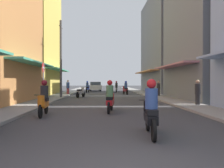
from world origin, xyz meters
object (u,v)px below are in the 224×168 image
at_px(motorbike_orange, 44,100).
at_px(pedestrian_far, 68,88).
at_px(motorbike_red, 110,98).
at_px(motorbike_blue, 88,87).
at_px(parked_car, 95,86).
at_px(motorbike_white, 116,87).
at_px(street_sign_no_entry, 43,78).
at_px(motorbike_maroon, 125,88).
at_px(pedestrian_foreground, 198,93).
at_px(utility_pole, 61,59).
at_px(pedestrian_midway, 159,89).
at_px(motorbike_black, 151,110).
at_px(motorbike_silver, 81,92).

bearing_deg(motorbike_orange, pedestrian_far, 94.73).
distance_m(motorbike_orange, motorbike_red, 3.12).
height_order(motorbike_blue, parked_car, motorbike_blue).
bearing_deg(motorbike_white, street_sign_no_entry, -107.75).
relative_size(motorbike_maroon, motorbike_orange, 0.99).
distance_m(pedestrian_far, pedestrian_foreground, 14.94).
relative_size(motorbike_blue, utility_pole, 0.26).
bearing_deg(motorbike_white, pedestrian_midway, -69.79).
distance_m(motorbike_blue, motorbike_red, 19.35).
relative_size(pedestrian_far, street_sign_no_entry, 0.63).
bearing_deg(motorbike_white, parked_car, 126.62).
height_order(motorbike_blue, pedestrian_foreground, pedestrian_foreground).
bearing_deg(parked_car, pedestrian_midway, -64.25).
height_order(motorbike_blue, motorbike_black, same).
bearing_deg(pedestrian_midway, motorbike_orange, -125.06).
relative_size(motorbike_orange, pedestrian_midway, 1.16).
xyz_separation_m(parked_car, pedestrian_foreground, (6.86, -22.14, 0.07)).
distance_m(pedestrian_foreground, utility_pole, 11.89).
bearing_deg(motorbike_red, pedestrian_foreground, 22.53).
bearing_deg(motorbike_maroon, parked_car, 111.05).
xyz_separation_m(motorbike_orange, parked_car, (1.44, 25.32, 0.04)).
distance_m(motorbike_red, motorbike_black, 4.79).
distance_m(motorbike_maroon, parked_car, 10.57).
distance_m(motorbike_red, pedestrian_foreground, 5.78).
relative_size(motorbike_black, utility_pole, 0.26).
xyz_separation_m(motorbike_blue, street_sign_no_entry, (-1.58, -16.40, 1.01)).
bearing_deg(motorbike_red, motorbike_silver, 103.24).
relative_size(motorbike_white, street_sign_no_entry, 0.68).
distance_m(motorbike_red, street_sign_no_entry, 4.95).
relative_size(pedestrian_midway, pedestrian_far, 0.94).
bearing_deg(pedestrian_far, parked_car, 75.94).
relative_size(motorbike_blue, pedestrian_far, 1.07).
relative_size(motorbike_maroon, pedestrian_midway, 1.14).
bearing_deg(motorbike_black, motorbike_silver, 102.68).
xyz_separation_m(motorbike_silver, motorbike_white, (4.02, 9.85, 0.20)).
bearing_deg(motorbike_white, motorbike_orange, -102.18).
height_order(parked_car, pedestrian_far, pedestrian_far).
distance_m(motorbike_maroon, motorbike_silver, 6.29).
distance_m(parked_car, pedestrian_foreground, 23.18).
xyz_separation_m(motorbike_orange, motorbike_white, (4.56, 21.13, 0.00)).
bearing_deg(street_sign_no_entry, motorbike_orange, -75.13).
relative_size(motorbike_orange, motorbike_white, 1.00).
bearing_deg(pedestrian_midway, utility_pole, -170.11).
distance_m(motorbike_maroon, utility_pole, 8.87).
distance_m(pedestrian_far, utility_pole, 5.48).
bearing_deg(parked_car, utility_pole, -99.39).
bearing_deg(street_sign_no_entry, utility_pole, 90.93).
relative_size(motorbike_orange, parked_car, 0.43).
height_order(motorbike_silver, parked_car, parked_car).
distance_m(motorbike_maroon, motorbike_white, 5.72).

